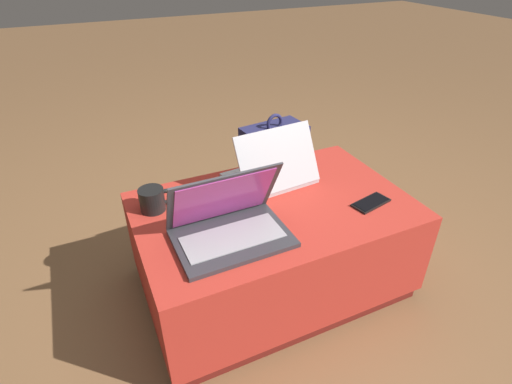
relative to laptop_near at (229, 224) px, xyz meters
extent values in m
plane|color=brown|center=(0.22, 0.10, -0.45)|extent=(14.00, 14.00, 0.00)
cube|color=maroon|center=(0.22, 0.10, -0.42)|extent=(0.97, 0.62, 0.05)
cube|color=#B22D23|center=(0.22, 0.10, -0.22)|extent=(1.01, 0.65, 0.35)
cube|color=#333338|center=(0.00, -0.02, -0.04)|extent=(0.37, 0.26, 0.02)
cube|color=#9E9EA3|center=(0.00, -0.03, -0.03)|extent=(0.33, 0.14, 0.00)
cube|color=#333338|center=(0.00, 0.04, 0.08)|extent=(0.37, 0.13, 0.23)
cube|color=#B23D93|center=(0.00, 0.04, 0.08)|extent=(0.33, 0.11, 0.20)
cube|color=#B7B7BC|center=(0.28, 0.28, -0.04)|extent=(0.35, 0.27, 0.02)
cube|color=#B2B2B7|center=(0.28, 0.28, -0.03)|extent=(0.30, 0.16, 0.00)
cube|color=#B7B7BC|center=(0.29, 0.21, 0.07)|extent=(0.34, 0.14, 0.22)
cube|color=white|center=(0.29, 0.22, 0.07)|extent=(0.30, 0.12, 0.19)
cube|color=black|center=(0.55, -0.04, -0.05)|extent=(0.16, 0.10, 0.01)
cube|color=black|center=(0.55, -0.04, -0.04)|extent=(0.15, 0.09, 0.00)
cube|color=#23234C|center=(0.44, 0.54, -0.20)|extent=(0.31, 0.20, 0.50)
cube|color=#1E1E41|center=(0.43, 0.64, -0.30)|extent=(0.24, 0.09, 0.22)
torus|color=#23234C|center=(0.44, 0.54, 0.07)|extent=(0.09, 0.03, 0.09)
cylinder|color=black|center=(-0.20, 0.26, -0.01)|extent=(0.09, 0.09, 0.09)
torus|color=black|center=(-0.15, 0.26, -0.01)|extent=(0.06, 0.02, 0.06)
camera|label=1|loc=(-0.36, -0.98, 0.78)|focal=28.00mm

